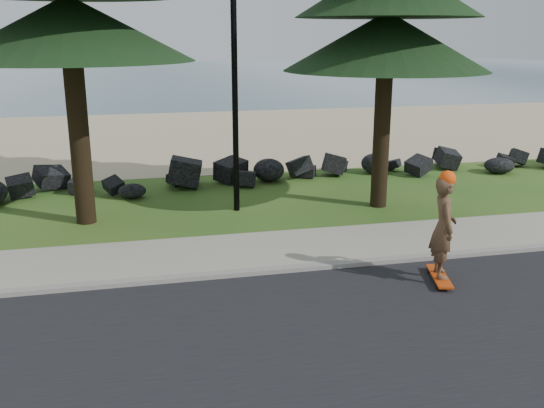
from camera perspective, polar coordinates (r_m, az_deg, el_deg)
The scene contains 9 objects.
ground at distance 11.76m, azimuth -0.75°, elevation -4.89°, with size 160.00×160.00×0.00m, color #28571B.
road at distance 7.86m, azimuth 6.38°, elevation -16.23°, with size 160.00×7.00×0.02m, color black.
kerb at distance 10.93m, azimuth 0.24°, elevation -6.28°, with size 160.00×0.20×0.10m, color gray.
sidewalk at distance 11.93m, azimuth -0.95°, elevation -4.37°, with size 160.00×2.00×0.08m, color #9D9783.
beach_sand at distance 25.70m, azimuth -7.52°, elevation 6.44°, with size 160.00×15.00×0.01m, color tan.
ocean at distance 61.94m, azimuth -10.81°, elevation 11.78°, with size 160.00×58.00×0.01m, color #355765.
seawall_boulders at distance 17.04m, azimuth -4.67°, elevation 1.67°, with size 60.00×2.40×1.10m, color black, non-canonical shape.
lamp_post at distance 14.14m, azimuth -3.61°, elevation 15.71°, with size 0.25×0.14×8.14m.
skateboarder at distance 10.65m, azimuth 15.83°, elevation -2.16°, with size 0.57×1.08×1.95m.
Camera 1 is at (-2.27, -10.76, 4.18)m, focal length 40.00 mm.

